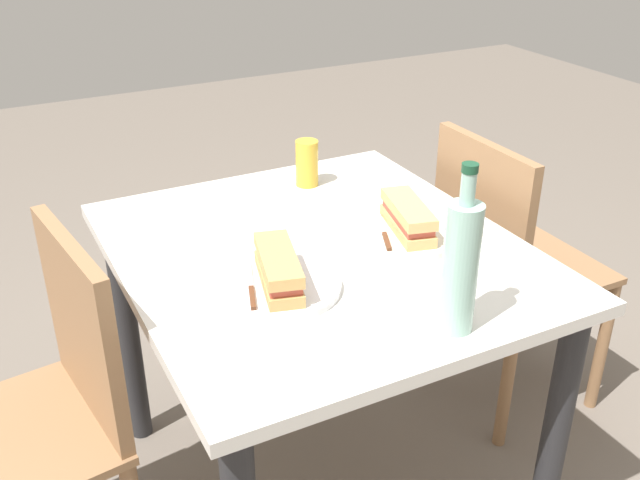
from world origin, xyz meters
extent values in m
cube|color=silver|center=(0.00, 0.00, 0.71)|extent=(0.96, 0.87, 0.03)
cylinder|color=#262628|center=(-0.42, -0.37, 0.35)|extent=(0.06, 0.06, 0.69)
cylinder|color=#262628|center=(0.42, -0.37, 0.35)|extent=(0.06, 0.06, 0.69)
cylinder|color=#262628|center=(0.42, 0.37, 0.35)|extent=(0.06, 0.06, 0.69)
cube|color=#936B47|center=(0.00, 0.71, 0.45)|extent=(0.45, 0.45, 0.02)
cube|color=#936B47|center=(0.02, 0.53, 0.66)|extent=(0.38, 0.08, 0.40)
cylinder|color=#936B47|center=(0.20, 0.56, 0.22)|extent=(0.04, 0.04, 0.44)
cube|color=#936B47|center=(0.09, -0.71, 0.45)|extent=(0.40, 0.40, 0.02)
cube|color=#936B47|center=(0.09, -0.53, 0.66)|extent=(0.38, 0.03, 0.40)
cylinder|color=#936B47|center=(-0.09, -0.89, 0.22)|extent=(0.04, 0.04, 0.44)
cylinder|color=#936B47|center=(0.27, -0.89, 0.22)|extent=(0.04, 0.04, 0.44)
cylinder|color=#936B47|center=(-0.09, -0.53, 0.22)|extent=(0.04, 0.04, 0.44)
cylinder|color=#936B47|center=(0.27, -0.53, 0.22)|extent=(0.04, 0.04, 0.44)
cylinder|color=white|center=(-0.12, 0.16, 0.73)|extent=(0.25, 0.25, 0.01)
cube|color=tan|center=(-0.12, 0.16, 0.75)|extent=(0.22, 0.12, 0.02)
cube|color=#B74C3D|center=(-0.12, 0.16, 0.77)|extent=(0.20, 0.11, 0.02)
cube|color=tan|center=(-0.12, 0.16, 0.79)|extent=(0.22, 0.12, 0.02)
cube|color=silver|center=(-0.07, 0.20, 0.74)|extent=(0.10, 0.04, 0.00)
cube|color=#59331E|center=(-0.16, 0.23, 0.74)|extent=(0.08, 0.04, 0.01)
cylinder|color=silver|center=(-0.04, -0.21, 0.73)|extent=(0.25, 0.25, 0.01)
cube|color=tan|center=(-0.04, -0.21, 0.75)|extent=(0.21, 0.12, 0.02)
cube|color=#B74C3D|center=(-0.04, -0.21, 0.77)|extent=(0.20, 0.11, 0.02)
cube|color=tan|center=(-0.04, -0.21, 0.79)|extent=(0.21, 0.12, 0.02)
cube|color=silver|center=(0.01, -0.17, 0.74)|extent=(0.10, 0.05, 0.00)
cube|color=#59331E|center=(-0.07, -0.13, 0.74)|extent=(0.08, 0.04, 0.01)
cylinder|color=#99C6B7|center=(-0.40, -0.08, 0.85)|extent=(0.07, 0.07, 0.25)
cylinder|color=#99C6B7|center=(-0.40, -0.08, 1.01)|extent=(0.03, 0.03, 0.06)
cylinder|color=#19472D|center=(-0.40, -0.08, 1.04)|extent=(0.03, 0.03, 0.02)
cylinder|color=gold|center=(0.34, -0.14, 0.79)|extent=(0.06, 0.06, 0.12)
camera|label=1|loc=(-1.29, 0.67, 1.50)|focal=41.06mm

